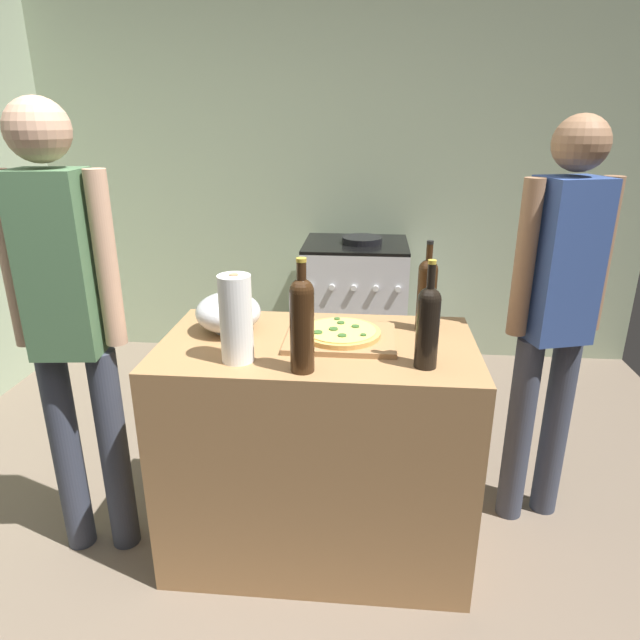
% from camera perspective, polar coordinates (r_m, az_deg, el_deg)
% --- Properties ---
extents(ground_plane, '(4.47, 3.23, 0.02)m').
position_cam_1_polar(ground_plane, '(3.11, -2.57, -12.59)').
color(ground_plane, '#6B5B4C').
extents(kitchen_wall_rear, '(4.47, 0.10, 2.60)m').
position_cam_1_polar(kitchen_wall_rear, '(3.99, -0.17, 14.78)').
color(kitchen_wall_rear, '#99A889').
rests_on(kitchen_wall_rear, ground_plane).
extents(counter, '(1.15, 0.65, 0.89)m').
position_cam_1_polar(counter, '(2.24, -0.24, -12.92)').
color(counter, '#9E7247').
rests_on(counter, ground_plane).
extents(cutting_board, '(0.40, 0.32, 0.02)m').
position_cam_1_polar(cutting_board, '(2.05, 2.15, -1.83)').
color(cutting_board, '#9E7247').
rests_on(cutting_board, counter).
extents(pizza, '(0.29, 0.29, 0.03)m').
position_cam_1_polar(pizza, '(2.04, 2.15, -1.28)').
color(pizza, tan).
rests_on(pizza, cutting_board).
extents(mixing_bowl, '(0.25, 0.25, 0.15)m').
position_cam_1_polar(mixing_bowl, '(2.14, -9.38, 0.77)').
color(mixing_bowl, '#B2B2B7').
rests_on(mixing_bowl, counter).
extents(paper_towel_roll, '(0.11, 0.11, 0.30)m').
position_cam_1_polar(paper_towel_roll, '(1.85, -8.59, 0.12)').
color(paper_towel_roll, white).
rests_on(paper_towel_roll, counter).
extents(wine_bottle_green, '(0.08, 0.08, 0.36)m').
position_cam_1_polar(wine_bottle_green, '(1.82, 10.99, -0.35)').
color(wine_bottle_green, black).
rests_on(wine_bottle_green, counter).
extents(wine_bottle_amber, '(0.07, 0.07, 0.35)m').
position_cam_1_polar(wine_bottle_amber, '(2.14, 10.89, 2.86)').
color(wine_bottle_amber, '#331E0F').
rests_on(wine_bottle_amber, counter).
extents(wine_bottle_clear, '(0.08, 0.08, 0.37)m').
position_cam_1_polar(wine_bottle_clear, '(1.75, -1.86, -0.10)').
color(wine_bottle_clear, '#331E0F').
rests_on(wine_bottle_clear, counter).
extents(stove, '(0.67, 0.61, 0.94)m').
position_cam_1_polar(stove, '(3.76, 3.56, 1.22)').
color(stove, '#B7B7BC').
rests_on(stove, ground_plane).
extents(person_in_stripes, '(0.40, 0.22, 1.73)m').
position_cam_1_polar(person_in_stripes, '(2.18, -24.43, 0.70)').
color(person_in_stripes, '#383D4C').
rests_on(person_in_stripes, ground_plane).
extents(person_in_red, '(0.38, 0.26, 1.68)m').
position_cam_1_polar(person_in_red, '(2.37, 23.05, 1.48)').
color(person_in_red, '#383D4C').
rests_on(person_in_red, ground_plane).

